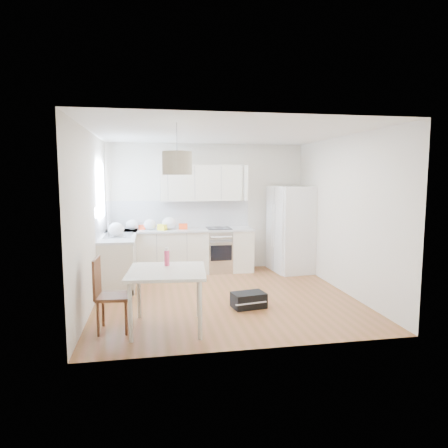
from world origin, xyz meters
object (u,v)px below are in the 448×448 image
refrigerator (292,229)px  gym_bag (249,300)px  dining_chair (114,295)px  dining_table (167,277)px

refrigerator → gym_bag: 2.73m
refrigerator → dining_chair: bearing=-146.5°
refrigerator → gym_bag: bearing=-129.6°
dining_table → dining_chair: 0.72m
dining_chair → gym_bag: size_ratio=1.95×
refrigerator → dining_table: refrigerator is taller
refrigerator → dining_table: size_ratio=1.66×
refrigerator → dining_table: bearing=-139.8°
dining_table → gym_bag: size_ratio=2.18×
dining_chair → gym_bag: (1.95, 0.60, -0.37)m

